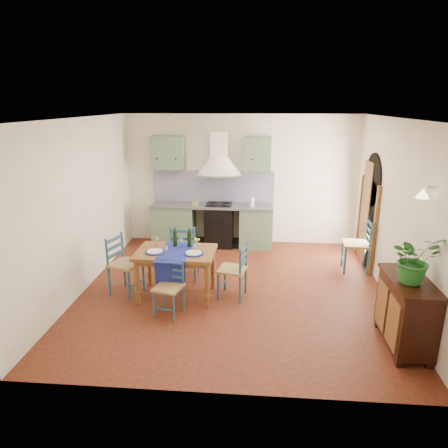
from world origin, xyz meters
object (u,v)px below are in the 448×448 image
(chair_near, at_px, (169,287))
(potted_plant, at_px, (414,259))
(sideboard, at_px, (406,310))
(dining_table, at_px, (176,256))

(chair_near, bearing_deg, potted_plant, -11.67)
(sideboard, bearing_deg, chair_near, 169.68)
(chair_near, distance_m, potted_plant, 3.31)
(dining_table, bearing_deg, potted_plant, -20.80)
(sideboard, distance_m, potted_plant, 0.73)
(dining_table, height_order, chair_near, dining_table)
(sideboard, bearing_deg, dining_table, 160.49)
(chair_near, height_order, sideboard, sideboard)
(potted_plant, bearing_deg, dining_table, 159.20)
(chair_near, height_order, potted_plant, potted_plant)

